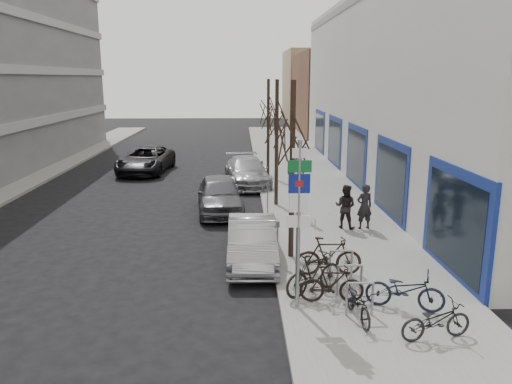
{
  "coord_description": "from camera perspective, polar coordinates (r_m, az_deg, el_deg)",
  "views": [
    {
      "loc": [
        1.07,
        -11.12,
        5.56
      ],
      "look_at": [
        1.55,
        4.37,
        2.0
      ],
      "focal_mm": 35.0,
      "sensor_mm": 36.0,
      "label": 1
    }
  ],
  "objects": [
    {
      "name": "highway_sign_pole",
      "position": [
        11.61,
        4.89,
        -2.6
      ],
      "size": [
        0.55,
        0.1,
        4.2
      ],
      "color": "gray",
      "rests_on": "ground"
    },
    {
      "name": "meter_mid",
      "position": [
        20.19,
        1.35,
        -0.36
      ],
      "size": [
        0.1,
        0.08,
        1.27
      ],
      "color": "gray",
      "rests_on": "sidewalk_east"
    },
    {
      "name": "bike_mid_curb",
      "position": [
        12.56,
        16.68,
        -10.33
      ],
      "size": [
        1.93,
        1.16,
        1.13
      ],
      "primitive_type": "imported",
      "rotation": [
        0.0,
        0.0,
        1.22
      ],
      "color": "black",
      "rests_on": "sidewalk_east"
    },
    {
      "name": "brick_building_far",
      "position": [
        52.52,
        11.57,
        10.97
      ],
      "size": [
        12.0,
        14.0,
        8.0
      ],
      "primitive_type": "cube",
      "color": "brown",
      "rests_on": "ground"
    },
    {
      "name": "tree_mid",
      "position": [
        21.23,
        2.4,
        8.99
      ],
      "size": [
        1.8,
        1.8,
        5.5
      ],
      "color": "black",
      "rests_on": "ground"
    },
    {
      "name": "parked_car_front",
      "position": [
        15.26,
        -0.43,
        -5.7
      ],
      "size": [
        1.47,
        4.15,
        1.37
      ],
      "primitive_type": "imported",
      "rotation": [
        0.0,
        0.0,
        -0.01
      ],
      "color": "#9B9BA0",
      "rests_on": "ground"
    },
    {
      "name": "pedestrian_near",
      "position": [
        18.57,
        12.28,
        -1.64
      ],
      "size": [
        0.68,
        0.52,
        1.67
      ],
      "primitive_type": "imported",
      "rotation": [
        0.0,
        0.0,
        3.36
      ],
      "color": "black",
      "rests_on": "sidewalk_east"
    },
    {
      "name": "tan_building_far",
      "position": [
        67.29,
        9.07,
        11.87
      ],
      "size": [
        13.0,
        12.0,
        9.0
      ],
      "primitive_type": "cube",
      "color": "#937A5B",
      "rests_on": "ground"
    },
    {
      "name": "bike_far_curb",
      "position": [
        11.45,
        19.9,
        -13.34
      ],
      "size": [
        1.67,
        0.8,
        0.98
      ],
      "primitive_type": "imported",
      "rotation": [
        0.0,
        0.0,
        1.77
      ],
      "color": "black",
      "rests_on": "sidewalk_east"
    },
    {
      "name": "tree_far",
      "position": [
        27.7,
        1.42,
        9.91
      ],
      "size": [
        1.8,
        1.8,
        5.5
      ],
      "color": "black",
      "rests_on": "ground"
    },
    {
      "name": "parked_car_back",
      "position": [
        26.3,
        -1.02,
        2.36
      ],
      "size": [
        2.66,
        5.27,
        1.47
      ],
      "primitive_type": "imported",
      "rotation": [
        0.0,
        0.0,
        0.12
      ],
      "color": "#97979B",
      "rests_on": "ground"
    },
    {
      "name": "sidewalk_east",
      "position": [
        22.09,
        7.22,
        -1.55
      ],
      "size": [
        5.0,
        70.0,
        0.15
      ],
      "primitive_type": "cube",
      "color": "slate",
      "rests_on": "ground"
    },
    {
      "name": "meter_front",
      "position": [
        14.9,
        2.49,
        -5.23
      ],
      "size": [
        0.1,
        0.08,
        1.27
      ],
      "color": "gray",
      "rests_on": "sidewalk_east"
    },
    {
      "name": "bike_near_left",
      "position": [
        11.82,
        11.63,
        -12.01
      ],
      "size": [
        0.65,
        1.61,
        0.95
      ],
      "primitive_type": "imported",
      "rotation": [
        0.0,
        0.0,
        0.11
      ],
      "color": "black",
      "rests_on": "sidewalk_east"
    },
    {
      "name": "meter_back",
      "position": [
        25.57,
        0.68,
        2.47
      ],
      "size": [
        0.1,
        0.08,
        1.27
      ],
      "color": "gray",
      "rests_on": "sidewalk_east"
    },
    {
      "name": "lane_car",
      "position": [
        30.6,
        -12.47,
        3.63
      ],
      "size": [
        3.06,
        5.77,
        1.55
      ],
      "primitive_type": "imported",
      "rotation": [
        0.0,
        0.0,
        -0.09
      ],
      "color": "black",
      "rests_on": "ground"
    },
    {
      "name": "bike_near_right",
      "position": [
        12.54,
        8.67,
        -10.33
      ],
      "size": [
        1.63,
        0.57,
        0.97
      ],
      "primitive_type": "imported",
      "rotation": [
        0.0,
        0.0,
        1.51
      ],
      "color": "black",
      "rests_on": "sidewalk_east"
    },
    {
      "name": "pedestrian_far",
      "position": [
        18.54,
        10.17,
        -1.61
      ],
      "size": [
        0.73,
        0.65,
        1.64
      ],
      "primitive_type": "imported",
      "rotation": [
        0.0,
        0.0,
        2.64
      ],
      "color": "black",
      "rests_on": "sidewalk_east"
    },
    {
      "name": "bike_mid_inner",
      "position": [
        12.93,
        6.64,
        -9.19
      ],
      "size": [
        1.84,
        1.47,
        1.12
      ],
      "primitive_type": "imported",
      "rotation": [
        0.0,
        0.0,
        2.15
      ],
      "color": "black",
      "rests_on": "sidewalk_east"
    },
    {
      "name": "bike_rack",
      "position": [
        13.0,
        10.65,
        -9.45
      ],
      "size": [
        0.66,
        2.26,
        0.83
      ],
      "color": "gray",
      "rests_on": "sidewalk_east"
    },
    {
      "name": "bike_far_inner",
      "position": [
        14.14,
        8.29,
        -7.23
      ],
      "size": [
        1.88,
        0.58,
        1.14
      ],
      "primitive_type": "imported",
      "rotation": [
        0.0,
        0.0,
        1.56
      ],
      "color": "black",
      "rests_on": "sidewalk_east"
    },
    {
      "name": "parked_car_mid",
      "position": [
        21.0,
        -4.17,
        -0.27
      ],
      "size": [
        2.25,
        4.7,
        1.55
      ],
      "primitive_type": "imported",
      "rotation": [
        0.0,
        0.0,
        0.09
      ],
      "color": "#55555A",
      "rests_on": "ground"
    },
    {
      "name": "ground",
      "position": [
        12.48,
        -6.68,
        -13.61
      ],
      "size": [
        120.0,
        120.0,
        0.0
      ],
      "primitive_type": "plane",
      "color": "black",
      "rests_on": "ground"
    },
    {
      "name": "tree_near",
      "position": [
        14.77,
        4.22,
        7.25
      ],
      "size": [
        1.8,
        1.8,
        5.5
      ],
      "color": "black",
      "rests_on": "ground"
    }
  ]
}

